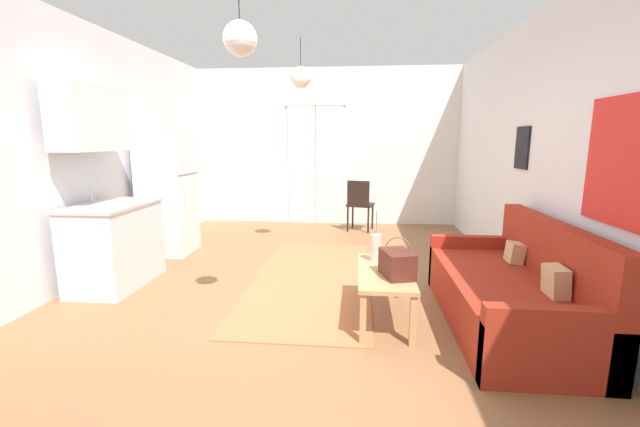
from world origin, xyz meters
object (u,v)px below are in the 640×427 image
(bamboo_vase, at_px, (376,248))
(handbag, at_px, (397,263))
(pendant_lamp_near, at_px, (240,38))
(pendant_lamp_far, at_px, (301,77))
(accent_chair, at_px, (360,202))
(coffee_table, at_px, (385,277))
(refrigerator, at_px, (167,194))
(couch, at_px, (514,294))

(bamboo_vase, xyz_separation_m, handbag, (0.16, -0.41, -0.02))
(bamboo_vase, distance_m, pendant_lamp_near, 2.10)
(handbag, height_order, pendant_lamp_far, pendant_lamp_far)
(bamboo_vase, bearing_deg, accent_chair, 92.62)
(coffee_table, xyz_separation_m, accent_chair, (-0.22, 3.45, 0.12))
(bamboo_vase, height_order, accent_chair, bamboo_vase)
(coffee_table, bearing_deg, bamboo_vase, 105.18)
(handbag, bearing_deg, coffee_table, 119.76)
(handbag, bearing_deg, pendant_lamp_far, 117.16)
(coffee_table, height_order, refrigerator, refrigerator)
(accent_chair, distance_m, pendant_lamp_near, 4.38)
(couch, distance_m, pendant_lamp_far, 3.58)
(bamboo_vase, xyz_separation_m, refrigerator, (-2.79, 1.60, 0.25))
(couch, height_order, handbag, couch)
(couch, relative_size, coffee_table, 1.90)
(coffee_table, bearing_deg, refrigerator, 146.90)
(handbag, bearing_deg, pendant_lamp_near, -165.79)
(coffee_table, bearing_deg, couch, -1.86)
(couch, distance_m, handbag, 1.04)
(accent_chair, bearing_deg, coffee_table, 107.35)
(accent_chair, height_order, pendant_lamp_near, pendant_lamp_near)
(pendant_lamp_near, xyz_separation_m, pendant_lamp_far, (0.08, 2.44, 0.09))
(couch, distance_m, refrigerator, 4.41)
(accent_chair, bearing_deg, pendant_lamp_far, 75.29)
(bamboo_vase, height_order, pendant_lamp_far, pendant_lamp_far)
(couch, xyz_separation_m, accent_chair, (-1.30, 3.49, 0.22))
(accent_chair, bearing_deg, bamboo_vase, 106.37)
(couch, xyz_separation_m, refrigerator, (-3.94, 1.90, 0.55))
(refrigerator, bearing_deg, bamboo_vase, -29.90)
(bamboo_vase, relative_size, handbag, 1.27)
(refrigerator, xyz_separation_m, accent_chair, (2.64, 1.59, -0.32))
(coffee_table, height_order, accent_chair, accent_chair)
(pendant_lamp_far, bearing_deg, bamboo_vase, -61.44)
(bamboo_vase, height_order, refrigerator, refrigerator)
(coffee_table, height_order, pendant_lamp_near, pendant_lamp_near)
(refrigerator, relative_size, accent_chair, 1.87)
(coffee_table, bearing_deg, handbag, -60.24)
(accent_chair, xyz_separation_m, pendant_lamp_near, (-0.88, -3.91, 1.77))
(pendant_lamp_far, bearing_deg, coffee_table, -63.05)
(coffee_table, bearing_deg, accent_chair, 93.59)
(refrigerator, bearing_deg, pendant_lamp_near, -52.67)
(handbag, height_order, accent_chair, accent_chair)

